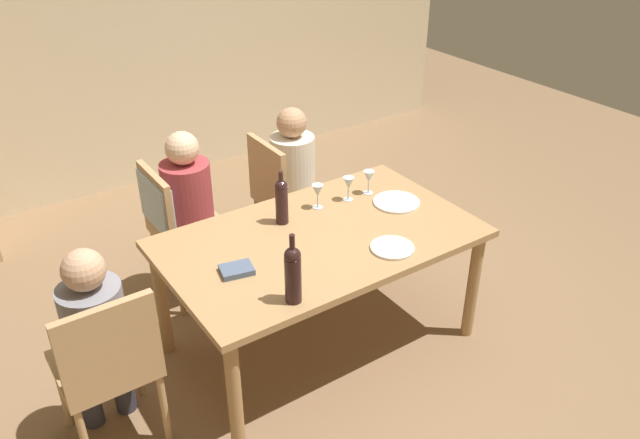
{
  "coord_description": "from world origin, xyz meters",
  "views": [
    {
      "loc": [
        -1.66,
        -2.44,
        2.56
      ],
      "look_at": [
        0.0,
        0.0,
        0.84
      ],
      "focal_mm": 35.81,
      "sensor_mm": 36.0,
      "label": 1
    }
  ],
  "objects_px": {
    "wine_glass_centre": "(318,191)",
    "wine_bottle_tall_green": "(293,273)",
    "dinner_plate_host": "(392,248)",
    "handbag": "(334,227)",
    "chair_far_right": "(282,192)",
    "person_man_bearded": "(96,332)",
    "chair_far_left": "(171,217)",
    "dinner_plate_guest_left": "(396,202)",
    "person_woman_host": "(192,203)",
    "wine_glass_near_right": "(369,177)",
    "person_man_guest": "(296,173)",
    "wine_glass_near_left": "(348,184)",
    "chair_left_end": "(108,362)",
    "dining_table": "(320,248)",
    "wine_bottle_dark_red": "(282,200)"
  },
  "relations": [
    {
      "from": "person_woman_host",
      "to": "person_man_bearded",
      "type": "bearing_deg",
      "value": -45.24
    },
    {
      "from": "wine_glass_near_left",
      "to": "dinner_plate_guest_left",
      "type": "relative_size",
      "value": 0.54
    },
    {
      "from": "wine_glass_near_right",
      "to": "chair_far_left",
      "type": "bearing_deg",
      "value": 147.69
    },
    {
      "from": "dining_table",
      "to": "wine_glass_near_right",
      "type": "xyz_separation_m",
      "value": [
        0.52,
        0.24,
        0.19
      ]
    },
    {
      "from": "dining_table",
      "to": "wine_glass_near_right",
      "type": "relative_size",
      "value": 11.41
    },
    {
      "from": "chair_far_right",
      "to": "wine_glass_near_right",
      "type": "distance_m",
      "value": 0.76
    },
    {
      "from": "chair_far_right",
      "to": "person_man_bearded",
      "type": "height_order",
      "value": "person_man_bearded"
    },
    {
      "from": "person_woman_host",
      "to": "wine_bottle_dark_red",
      "type": "height_order",
      "value": "person_woman_host"
    },
    {
      "from": "wine_glass_centre",
      "to": "dinner_plate_host",
      "type": "relative_size",
      "value": 0.64
    },
    {
      "from": "chair_far_left",
      "to": "dining_table",
      "type": "bearing_deg",
      "value": 29.59
    },
    {
      "from": "wine_glass_centre",
      "to": "wine_bottle_tall_green",
      "type": "bearing_deg",
      "value": -131.19
    },
    {
      "from": "person_man_bearded",
      "to": "wine_glass_near_left",
      "type": "distance_m",
      "value": 1.63
    },
    {
      "from": "person_woman_host",
      "to": "wine_glass_near_right",
      "type": "bearing_deg",
      "value": 53.48
    },
    {
      "from": "chair_far_right",
      "to": "dinner_plate_host",
      "type": "distance_m",
      "value": 1.24
    },
    {
      "from": "person_woman_host",
      "to": "wine_glass_centre",
      "type": "relative_size",
      "value": 7.58
    },
    {
      "from": "person_man_guest",
      "to": "wine_bottle_tall_green",
      "type": "xyz_separation_m",
      "value": [
        -0.83,
        -1.3,
        0.25
      ]
    },
    {
      "from": "wine_glass_centre",
      "to": "dinner_plate_guest_left",
      "type": "height_order",
      "value": "wine_glass_centre"
    },
    {
      "from": "person_man_guest",
      "to": "person_man_bearded",
      "type": "bearing_deg",
      "value": -62.14
    },
    {
      "from": "person_man_guest",
      "to": "handbag",
      "type": "distance_m",
      "value": 0.63
    },
    {
      "from": "wine_glass_near_right",
      "to": "person_man_bearded",
      "type": "bearing_deg",
      "value": -172.93
    },
    {
      "from": "dining_table",
      "to": "dinner_plate_guest_left",
      "type": "xyz_separation_m",
      "value": [
        0.58,
        0.05,
        0.09
      ]
    },
    {
      "from": "chair_far_left",
      "to": "dinner_plate_guest_left",
      "type": "bearing_deg",
      "value": 52.1
    },
    {
      "from": "chair_far_left",
      "to": "chair_far_right",
      "type": "xyz_separation_m",
      "value": [
        0.8,
        0.0,
        -0.06
      ]
    },
    {
      "from": "dinner_plate_host",
      "to": "wine_glass_near_left",
      "type": "bearing_deg",
      "value": 77.08
    },
    {
      "from": "wine_glass_centre",
      "to": "chair_far_right",
      "type": "bearing_deg",
      "value": 78.09
    },
    {
      "from": "chair_far_right",
      "to": "wine_glass_near_left",
      "type": "distance_m",
      "value": 0.73
    },
    {
      "from": "handbag",
      "to": "chair_far_right",
      "type": "bearing_deg",
      "value": 180.0
    },
    {
      "from": "chair_left_end",
      "to": "wine_glass_centre",
      "type": "relative_size",
      "value": 6.17
    },
    {
      "from": "dinner_plate_guest_left",
      "to": "handbag",
      "type": "distance_m",
      "value": 1.07
    },
    {
      "from": "chair_left_end",
      "to": "wine_glass_near_left",
      "type": "xyz_separation_m",
      "value": [
        1.6,
        0.33,
        0.32
      ]
    },
    {
      "from": "dinner_plate_host",
      "to": "person_man_guest",
      "type": "bearing_deg",
      "value": 82.03
    },
    {
      "from": "chair_left_end",
      "to": "wine_glass_centre",
      "type": "xyz_separation_m",
      "value": [
        1.39,
        0.35,
        0.32
      ]
    },
    {
      "from": "wine_bottle_tall_green",
      "to": "handbag",
      "type": "xyz_separation_m",
      "value": [
        1.16,
        1.3,
        -0.79
      ]
    },
    {
      "from": "wine_bottle_dark_red",
      "to": "handbag",
      "type": "bearing_deg",
      "value": 38.38
    },
    {
      "from": "wine_bottle_tall_green",
      "to": "chair_far_left",
      "type": "bearing_deg",
      "value": 93.55
    },
    {
      "from": "dinner_plate_host",
      "to": "handbag",
      "type": "height_order",
      "value": "dinner_plate_host"
    },
    {
      "from": "person_man_bearded",
      "to": "dinner_plate_guest_left",
      "type": "height_order",
      "value": "person_man_bearded"
    },
    {
      "from": "person_man_bearded",
      "to": "dinner_plate_host",
      "type": "bearing_deg",
      "value": -13.41
    },
    {
      "from": "chair_far_left",
      "to": "wine_glass_near_right",
      "type": "xyz_separation_m",
      "value": [
        1.03,
        -0.65,
        0.26
      ]
    },
    {
      "from": "chair_far_left",
      "to": "handbag",
      "type": "bearing_deg",
      "value": 90.0
    },
    {
      "from": "person_woman_host",
      "to": "handbag",
      "type": "height_order",
      "value": "person_woman_host"
    },
    {
      "from": "dinner_plate_guest_left",
      "to": "chair_left_end",
      "type": "bearing_deg",
      "value": -175.77
    },
    {
      "from": "wine_bottle_tall_green",
      "to": "wine_glass_near_right",
      "type": "distance_m",
      "value": 1.15
    },
    {
      "from": "person_woman_host",
      "to": "wine_bottle_tall_green",
      "type": "height_order",
      "value": "person_woman_host"
    },
    {
      "from": "chair_far_left",
      "to": "chair_far_right",
      "type": "bearing_deg",
      "value": 90.0
    },
    {
      "from": "chair_far_right",
      "to": "person_woman_host",
      "type": "bearing_deg",
      "value": -90.0
    },
    {
      "from": "person_man_guest",
      "to": "wine_bottle_dark_red",
      "type": "relative_size",
      "value": 3.54
    },
    {
      "from": "wine_glass_near_left",
      "to": "dinner_plate_host",
      "type": "height_order",
      "value": "wine_glass_near_left"
    },
    {
      "from": "wine_bottle_tall_green",
      "to": "wine_glass_near_left",
      "type": "bearing_deg",
      "value": 39.35
    },
    {
      "from": "chair_far_right",
      "to": "dinner_plate_guest_left",
      "type": "relative_size",
      "value": 3.33
    }
  ]
}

